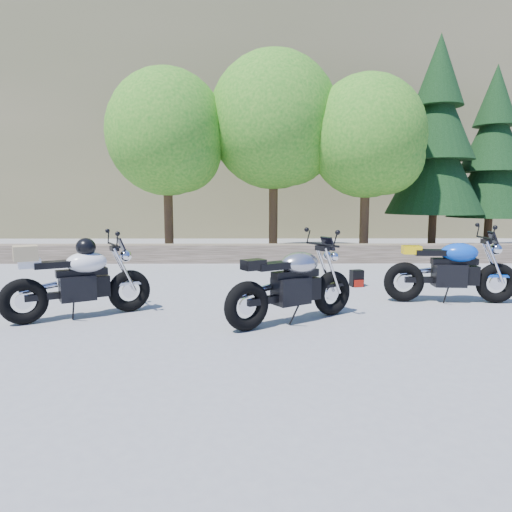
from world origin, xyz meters
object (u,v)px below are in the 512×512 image
(blue_bike, at_px, (451,271))
(silver_bike, at_px, (293,285))
(white_bike, at_px, (78,279))
(backpack, at_px, (357,278))

(blue_bike, bearing_deg, silver_bike, -151.90)
(white_bike, distance_m, blue_bike, 6.09)
(silver_bike, relative_size, backpack, 5.84)
(silver_bike, bearing_deg, white_bike, 142.42)
(silver_bike, distance_m, blue_bike, 3.09)
(white_bike, bearing_deg, backpack, -2.69)
(silver_bike, xyz_separation_m, backpack, (1.53, 2.68, -0.38))
(silver_bike, height_order, white_bike, white_bike)
(white_bike, relative_size, backpack, 5.82)
(silver_bike, distance_m, white_bike, 3.20)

